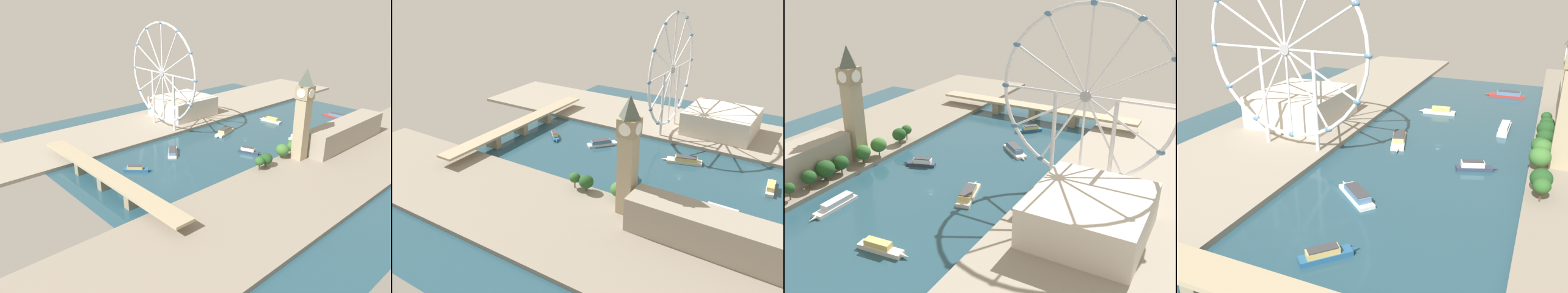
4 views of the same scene
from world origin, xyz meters
TOP-DOWN VIEW (x-y plane):
  - ground_plane at (0.00, 0.00)m, footprint 370.06×370.06m
  - riverbank_right at (100.03, 0.00)m, footprint 90.00×520.00m
  - tree_row_embankment at (-60.80, 1.97)m, footprint 13.42×116.86m
  - ferris_wheel at (79.07, 42.72)m, footprint 105.35×3.20m
  - riverside_hall at (99.41, -2.13)m, footprint 55.93×61.83m
  - tour_boat_0 at (9.73, 126.51)m, footprint 19.63×19.84m
  - tour_boat_1 at (18.63, 80.45)m, footprint 26.44×23.90m
  - tour_boat_2 at (-27.45, 27.05)m, footprint 22.79×11.48m
  - tour_boat_3 at (24.36, 4.88)m, footprint 15.67×33.24m
  - tour_boat_4 at (15.87, -63.40)m, footprint 28.64×8.04m
  - tour_boat_5 at (-27.05, -134.23)m, footprint 34.52×8.49m
  - tour_boat_6 at (-35.19, -43.71)m, footprint 6.72×33.47m

SIDE VIEW (x-z plane):
  - ground_plane at x=0.00m, z-range 0.00..0.00m
  - riverbank_right at x=100.03m, z-range 0.00..3.00m
  - tour_boat_0 at x=9.73m, z-range -0.49..4.64m
  - tour_boat_1 at x=18.63m, z-range -0.39..4.68m
  - tour_boat_6 at x=-35.19m, z-range -0.38..4.83m
  - tour_boat_5 at x=-27.05m, z-range -0.41..4.90m
  - tour_boat_4 at x=15.87m, z-range -0.56..5.08m
  - tour_boat_3 at x=24.36m, z-range -0.49..5.16m
  - tour_boat_2 at x=-27.45m, z-range -0.51..5.18m
  - tree_row_embankment at x=-60.80m, z-range 4.09..17.54m
  - riverside_hall at x=99.41m, z-range 3.00..24.66m
  - ferris_wheel at x=79.07m, z-range 5.31..115.15m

